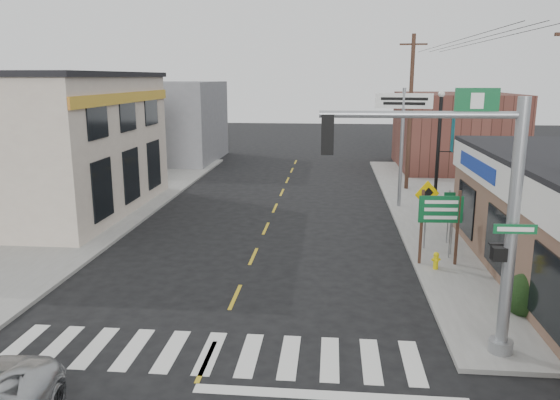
# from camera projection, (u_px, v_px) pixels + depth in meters

# --- Properties ---
(ground) EXTENTS (140.00, 140.00, 0.00)m
(ground) POSITION_uv_depth(u_px,v_px,m) (207.00, 361.00, 13.31)
(ground) COLOR black
(ground) RESTS_ON ground
(sidewalk_right) EXTENTS (6.00, 38.00, 0.13)m
(sidewalk_right) POSITION_uv_depth(u_px,v_px,m) (462.00, 226.00, 25.08)
(sidewalk_right) COLOR gray
(sidewalk_right) RESTS_ON ground
(sidewalk_left) EXTENTS (6.00, 38.00, 0.13)m
(sidewalk_left) POSITION_uv_depth(u_px,v_px,m) (86.00, 217.00, 26.76)
(sidewalk_left) COLOR gray
(sidewalk_left) RESTS_ON ground
(center_line) EXTENTS (0.12, 56.00, 0.01)m
(center_line) POSITION_uv_depth(u_px,v_px,m) (253.00, 256.00, 21.08)
(center_line) COLOR gold
(center_line) RESTS_ON ground
(crosswalk) EXTENTS (11.00, 2.20, 0.01)m
(crosswalk) POSITION_uv_depth(u_px,v_px,m) (210.00, 353.00, 13.70)
(crosswalk) COLOR silver
(crosswalk) RESTS_ON ground
(left_building) EXTENTS (12.00, 12.00, 6.80)m
(left_building) POSITION_uv_depth(u_px,v_px,m) (13.00, 146.00, 27.37)
(left_building) COLOR beige
(left_building) RESTS_ON ground
(bldg_distant_right) EXTENTS (8.00, 10.00, 5.60)m
(bldg_distant_right) POSITION_uv_depth(u_px,v_px,m) (454.00, 131.00, 40.70)
(bldg_distant_right) COLOR brown
(bldg_distant_right) RESTS_ON ground
(bldg_distant_left) EXTENTS (9.00, 10.00, 6.40)m
(bldg_distant_left) POSITION_uv_depth(u_px,v_px,m) (162.00, 122.00, 44.70)
(bldg_distant_left) COLOR slate
(bldg_distant_left) RESTS_ON ground
(traffic_signal_pole) EXTENTS (5.06, 0.39, 6.41)m
(traffic_signal_pole) POSITION_uv_depth(u_px,v_px,m) (481.00, 201.00, 12.73)
(traffic_signal_pole) COLOR #919498
(traffic_signal_pole) RESTS_ON sidewalk_right
(guide_sign) EXTENTS (1.56, 0.13, 2.74)m
(guide_sign) POSITION_uv_depth(u_px,v_px,m) (440.00, 217.00, 19.45)
(guide_sign) COLOR #492E21
(guide_sign) RESTS_ON sidewalk_right
(fire_hydrant) EXTENTS (0.20, 0.20, 0.63)m
(fire_hydrant) POSITION_uv_depth(u_px,v_px,m) (436.00, 260.00, 19.25)
(fire_hydrant) COLOR #D7C30B
(fire_hydrant) RESTS_ON sidewalk_right
(ped_crossing_sign) EXTENTS (1.06, 0.08, 2.73)m
(ped_crossing_sign) POSITION_uv_depth(u_px,v_px,m) (427.00, 202.00, 21.25)
(ped_crossing_sign) COLOR gray
(ped_crossing_sign) RESTS_ON sidewalk_right
(lamp_post) EXTENTS (0.78, 0.62, 6.05)m
(lamp_post) POSITION_uv_depth(u_px,v_px,m) (440.00, 146.00, 25.32)
(lamp_post) COLOR black
(lamp_post) RESTS_ON sidewalk_right
(dance_center_sign) EXTENTS (2.88, 0.18, 6.11)m
(dance_center_sign) POSITION_uv_depth(u_px,v_px,m) (403.00, 117.00, 27.75)
(dance_center_sign) COLOR gray
(dance_center_sign) RESTS_ON sidewalk_right
(bare_tree) EXTENTS (2.36, 2.36, 4.71)m
(bare_tree) POSITION_uv_depth(u_px,v_px,m) (557.00, 170.00, 17.65)
(bare_tree) COLOR black
(bare_tree) RESTS_ON sidewalk_right
(shrub_front) EXTENTS (1.30, 1.30, 0.98)m
(shrub_front) POSITION_uv_depth(u_px,v_px,m) (527.00, 296.00, 15.69)
(shrub_front) COLOR #203A1A
(shrub_front) RESTS_ON sidewalk_right
(shrub_back) EXTENTS (1.12, 1.12, 0.84)m
(shrub_back) POSITION_uv_depth(u_px,v_px,m) (544.00, 248.00, 20.32)
(shrub_back) COLOR black
(shrub_back) RESTS_ON sidewalk_right
(utility_pole_far) EXTENTS (1.58, 0.24, 9.08)m
(utility_pole_far) POSITION_uv_depth(u_px,v_px,m) (410.00, 111.00, 32.28)
(utility_pole_far) COLOR #3A2B1E
(utility_pole_far) RESTS_ON sidewalk_right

